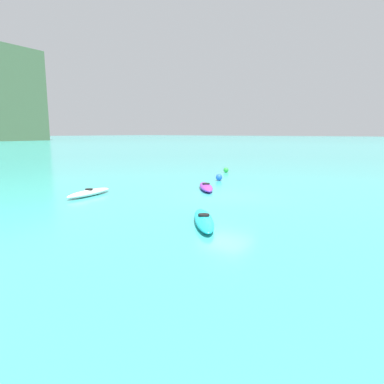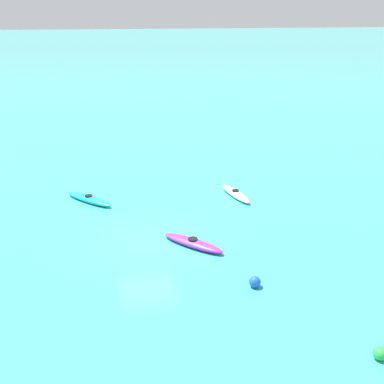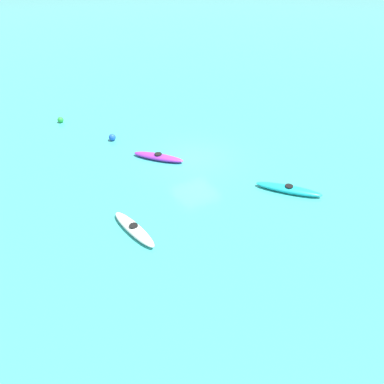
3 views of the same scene
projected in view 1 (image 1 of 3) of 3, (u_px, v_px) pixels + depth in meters
name	position (u px, v px, depth m)	size (l,w,h in m)	color
ground_plane	(227.00, 196.00, 17.60)	(600.00, 600.00, 0.00)	#38ADA8
kayak_purple	(206.00, 187.00, 19.43)	(2.73, 2.49, 0.37)	purple
kayak_cyan	(204.00, 220.00, 12.07)	(2.88, 2.56, 0.37)	#19B7C6
kayak_white	(89.00, 193.00, 17.52)	(2.98, 1.08, 0.37)	white
buoy_green	(226.00, 170.00, 27.91)	(0.40, 0.40, 0.40)	green
buoy_blue	(219.00, 177.00, 23.14)	(0.43, 0.43, 0.43)	blue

